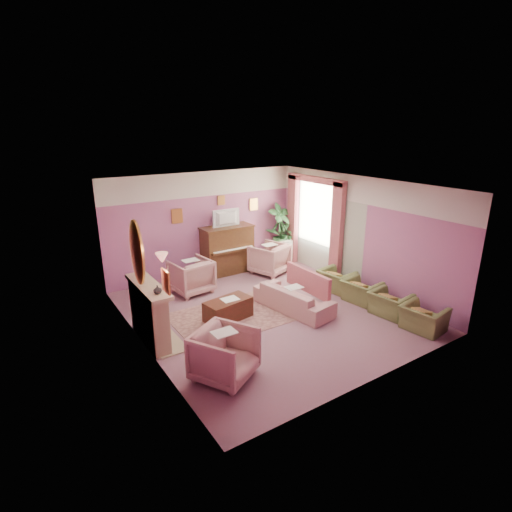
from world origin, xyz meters
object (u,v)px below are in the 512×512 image
coffee_table (228,310)px  side_table (284,250)px  olive_chair_c (362,288)px  olive_chair_d (337,277)px  olive_chair_a (424,314)px  olive_chair_b (390,300)px  floral_armchair_left (191,274)px  floral_armchair_front (225,352)px  piano (227,250)px  television (227,217)px  sofa (294,294)px  floral_armchair_right (269,257)px

coffee_table → side_table: 4.07m
olive_chair_c → olive_chair_d: bearing=90.0°
olive_chair_a → olive_chair_b: 0.82m
floral_armchair_left → floral_armchair_front: same height
floral_armchair_left → olive_chair_c: 4.09m
piano → television: bearing=-90.0°
sofa → television: bearing=91.0°
piano → floral_armchair_right: piano is taller
piano → olive_chair_c: (1.63, -3.44, -0.30)m
television → side_table: television is taller
olive_chair_a → olive_chair_b: bearing=90.0°
olive_chair_c → olive_chair_d: 0.82m
piano → olive_chair_a: (1.63, -5.08, -0.30)m
olive_chair_d → side_table: bearing=84.1°
piano → olive_chair_a: piano is taller
olive_chair_d → television: bearing=122.4°
television → olive_chair_a: size_ratio=0.99×
television → floral_armchair_front: bearing=-120.2°
television → olive_chair_a: (1.63, -5.03, -1.25)m
olive_chair_a → sofa: bearing=125.9°
olive_chair_b → side_table: 4.14m
piano → coffee_table: 2.91m
sofa → floral_armchair_right: floral_armchair_right is taller
television → floral_armchair_front: television is taller
floral_armchair_front → side_table: bearing=43.7°
olive_chair_c → olive_chair_d: (0.00, 0.82, 0.00)m
olive_chair_a → olive_chair_c: bearing=90.0°
piano → olive_chair_c: 3.82m
olive_chair_b → floral_armchair_right: bearing=101.1°
sofa → olive_chair_d: bearing=10.0°
olive_chair_a → olive_chair_c: (0.00, 1.64, 0.00)m
floral_armchair_left → floral_armchair_front: size_ratio=1.00×
piano → floral_armchair_front: bearing=-119.9°
coffee_table → floral_armchair_left: 1.80m
sofa → coffee_table: bearing=165.2°
sofa → olive_chair_b: (1.58, -1.36, -0.03)m
sofa → olive_chair_a: size_ratio=2.33×
olive_chair_a → floral_armchair_front: bearing=169.1°
floral_armchair_front → television: bearing=59.8°
floral_armchair_right → olive_chair_c: 2.83m
sofa → side_table: size_ratio=2.69×
television → sofa: 3.10m
side_table → olive_chair_a: bearing=-93.0°
sofa → olive_chair_c: size_ratio=2.33×
olive_chair_a → floral_armchair_right: bearing=99.1°
sofa → floral_armchair_front: 2.88m
olive_chair_c → olive_chair_d: same height
floral_armchair_left → floral_armchair_front: 3.71m
television → floral_armchair_left: size_ratio=0.86×
sofa → olive_chair_c: sofa is taller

